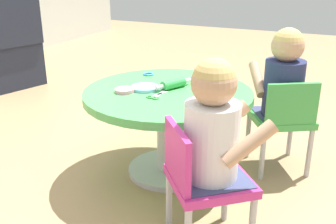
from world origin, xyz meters
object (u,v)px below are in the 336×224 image
at_px(seated_child_left, 213,125).
at_px(craft_scissors, 156,96).
at_px(craft_table, 168,111).
at_px(child_chair_left, 202,180).
at_px(rolling_pin, 173,84).
at_px(child_chair_right, 282,119).
at_px(seated_child_right, 284,76).

distance_m(seated_child_left, craft_scissors, 0.55).
bearing_deg(craft_table, child_chair_left, -142.73).
xyz_separation_m(seated_child_left, rolling_pin, (0.51, 0.40, -0.03)).
distance_m(craft_table, rolling_pin, 0.15).
bearing_deg(craft_scissors, rolling_pin, -7.38).
height_order(craft_table, child_chair_left, child_chair_left).
bearing_deg(child_chair_right, seated_child_right, 31.24).
bearing_deg(craft_table, craft_scissors, 174.29).
distance_m(seated_child_left, seated_child_right, 0.80).
bearing_deg(child_chair_left, seated_child_left, -49.52).
relative_size(child_chair_left, child_chair_right, 1.00).
height_order(craft_table, child_chair_right, child_chair_right).
xyz_separation_m(child_chair_left, rolling_pin, (0.54, 0.37, 0.20)).
height_order(seated_child_right, craft_scissors, seated_child_right).
height_order(seated_child_left, seated_child_right, same).
bearing_deg(seated_child_right, seated_child_left, 171.34).
distance_m(child_chair_left, craft_scissors, 0.57).
relative_size(craft_table, child_chair_right, 1.64).
relative_size(rolling_pin, craft_scissors, 1.57).
bearing_deg(child_chair_left, craft_scissors, 45.63).
height_order(seated_child_right, rolling_pin, seated_child_right).
height_order(child_chair_right, rolling_pin, child_chair_right).
bearing_deg(rolling_pin, craft_scissors, 172.62).
relative_size(craft_table, seated_child_right, 1.72).
xyz_separation_m(child_chair_right, rolling_pin, (-0.25, 0.54, 0.20)).
xyz_separation_m(craft_table, seated_child_right, (0.33, -0.53, 0.17)).
height_order(child_chair_right, seated_child_right, seated_child_right).
bearing_deg(craft_scissors, seated_child_right, -50.70).
relative_size(seated_child_left, child_chair_right, 0.95).
xyz_separation_m(child_chair_right, seated_child_right, (0.03, 0.02, 0.23)).
distance_m(child_chair_right, craft_scissors, 0.71).
relative_size(child_chair_left, rolling_pin, 2.47).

